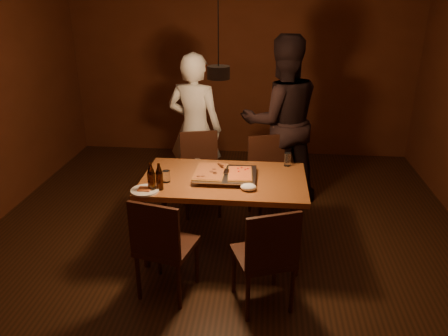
# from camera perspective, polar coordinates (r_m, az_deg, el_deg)

# --- Properties ---
(room_shell) EXTENTS (6.00, 6.00, 6.00)m
(room_shell) POSITION_cam_1_polar(r_m,az_deg,el_deg) (3.58, -0.70, 6.84)
(room_shell) COLOR #371C0F
(room_shell) RESTS_ON ground
(dining_table) EXTENTS (1.50, 0.90, 0.75)m
(dining_table) POSITION_cam_1_polar(r_m,az_deg,el_deg) (4.04, 0.00, -2.28)
(dining_table) COLOR #955226
(dining_table) RESTS_ON floor
(chair_far_left) EXTENTS (0.51, 0.51, 0.49)m
(chair_far_left) POSITION_cam_1_polar(r_m,az_deg,el_deg) (4.89, -3.12, 0.42)
(chair_far_left) COLOR #38190F
(chair_far_left) RESTS_ON floor
(chair_far_right) EXTENTS (0.54, 0.54, 0.49)m
(chair_far_right) POSITION_cam_1_polar(r_m,az_deg,el_deg) (4.78, 5.89, -0.21)
(chair_far_right) COLOR #38190F
(chair_far_right) RESTS_ON floor
(chair_near_left) EXTENTS (0.51, 0.51, 0.49)m
(chair_near_left) POSITION_cam_1_polar(r_m,az_deg,el_deg) (3.50, -8.17, -9.29)
(chair_near_left) COLOR #38190F
(chair_near_left) RESTS_ON floor
(chair_near_right) EXTENTS (0.54, 0.54, 0.49)m
(chair_near_right) POSITION_cam_1_polar(r_m,az_deg,el_deg) (3.35, 5.68, -10.69)
(chair_near_right) COLOR #38190F
(chair_near_right) RESTS_ON floor
(pizza_tray) EXTENTS (0.57, 0.47, 0.05)m
(pizza_tray) POSITION_cam_1_polar(r_m,az_deg,el_deg) (3.99, 0.22, -1.04)
(pizza_tray) COLOR silver
(pizza_tray) RESTS_ON dining_table
(pizza_meat) EXTENTS (0.28, 0.43, 0.02)m
(pizza_meat) POSITION_cam_1_polar(r_m,az_deg,el_deg) (4.00, -1.82, -0.45)
(pizza_meat) COLOR maroon
(pizza_meat) RESTS_ON pizza_tray
(pizza_cheese) EXTENTS (0.24, 0.35, 0.02)m
(pizza_cheese) POSITION_cam_1_polar(r_m,az_deg,el_deg) (3.96, 2.10, -0.72)
(pizza_cheese) COLOR gold
(pizza_cheese) RESTS_ON pizza_tray
(spatula) EXTENTS (0.19, 0.25, 0.04)m
(spatula) POSITION_cam_1_polar(r_m,az_deg,el_deg) (4.00, 0.15, -0.41)
(spatula) COLOR silver
(spatula) RESTS_ON pizza_tray
(beer_bottle_a) EXTENTS (0.07, 0.07, 0.25)m
(beer_bottle_a) POSITION_cam_1_polar(r_m,az_deg,el_deg) (3.76, -9.48, -1.18)
(beer_bottle_a) COLOR black
(beer_bottle_a) RESTS_ON dining_table
(beer_bottle_b) EXTENTS (0.06, 0.06, 0.24)m
(beer_bottle_b) POSITION_cam_1_polar(r_m,az_deg,el_deg) (3.78, -8.45, -1.12)
(beer_bottle_b) COLOR black
(beer_bottle_b) RESTS_ON dining_table
(water_glass_left) EXTENTS (0.07, 0.07, 0.11)m
(water_glass_left) POSITION_cam_1_polar(r_m,az_deg,el_deg) (3.94, -7.54, -1.10)
(water_glass_left) COLOR silver
(water_glass_left) RESTS_ON dining_table
(water_glass_right) EXTENTS (0.06, 0.06, 0.13)m
(water_glass_right) POSITION_cam_1_polar(r_m,az_deg,el_deg) (4.31, 8.29, 1.11)
(water_glass_right) COLOR silver
(water_glass_right) RESTS_ON dining_table
(plate_slice) EXTENTS (0.24, 0.24, 0.03)m
(plate_slice) POSITION_cam_1_polar(r_m,az_deg,el_deg) (3.80, -10.31, -2.88)
(plate_slice) COLOR white
(plate_slice) RESTS_ON dining_table
(napkin) EXTENTS (0.14, 0.11, 0.06)m
(napkin) POSITION_cam_1_polar(r_m,az_deg,el_deg) (3.76, 3.21, -2.51)
(napkin) COLOR white
(napkin) RESTS_ON dining_table
(diner_white) EXTENTS (0.70, 0.53, 1.73)m
(diner_white) POSITION_cam_1_polar(r_m,az_deg,el_deg) (5.05, -3.81, 5.12)
(diner_white) COLOR silver
(diner_white) RESTS_ON floor
(diner_dark) EXTENTS (1.10, 0.96, 1.93)m
(diner_dark) POSITION_cam_1_polar(r_m,az_deg,el_deg) (5.05, 7.50, 6.10)
(diner_dark) COLOR black
(diner_dark) RESTS_ON floor
(pendant_lamp) EXTENTS (0.18, 0.18, 1.10)m
(pendant_lamp) POSITION_cam_1_polar(r_m,az_deg,el_deg) (3.50, -0.73, 12.53)
(pendant_lamp) COLOR black
(pendant_lamp) RESTS_ON ceiling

